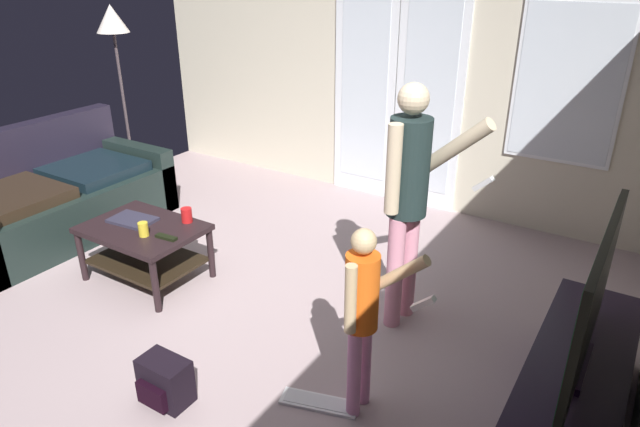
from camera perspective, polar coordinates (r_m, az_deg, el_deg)
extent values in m
cube|color=#A48F91|center=(4.13, -11.24, -9.82)|extent=(5.42, 5.29, 0.02)
cube|color=beige|center=(5.67, 6.30, 14.08)|extent=(5.42, 0.06, 2.54)
cube|color=white|center=(5.75, 4.54, 12.01)|extent=(0.67, 0.02, 2.15)
cube|color=silver|center=(5.73, 4.49, 12.47)|extent=(0.51, 0.01, 1.85)
cube|color=white|center=(5.48, 10.95, 11.00)|extent=(0.67, 0.02, 2.15)
cube|color=silver|center=(5.45, 10.94, 11.49)|extent=(0.51, 0.01, 1.85)
cube|color=white|center=(5.11, 23.84, 11.89)|extent=(0.86, 0.02, 1.33)
cube|color=silver|center=(5.10, 23.81, 11.86)|extent=(0.80, 0.01, 1.27)
cube|color=black|center=(5.56, -24.94, 0.36)|extent=(0.99, 1.92, 0.45)
cube|color=black|center=(5.75, -28.10, 5.51)|extent=(0.16, 1.92, 0.48)
cube|color=black|center=(6.00, -18.26, 3.98)|extent=(0.99, 0.16, 0.61)
cube|color=black|center=(5.26, -28.78, 1.44)|extent=(0.75, 0.73, 0.09)
cube|color=black|center=(5.64, -21.95, 4.20)|extent=(0.75, 0.73, 0.09)
cube|color=black|center=(4.43, -17.54, -1.48)|extent=(0.87, 0.63, 0.04)
cube|color=black|center=(4.55, -17.11, -4.54)|extent=(0.79, 0.55, 0.02)
cylinder|color=black|center=(4.68, -23.03, -4.02)|extent=(0.05, 0.05, 0.41)
cylinder|color=black|center=(4.10, -16.35, -7.09)|extent=(0.05, 0.05, 0.41)
cylinder|color=black|center=(4.97, -17.87, -1.49)|extent=(0.05, 0.05, 0.41)
cylinder|color=black|center=(4.43, -11.01, -3.98)|extent=(0.05, 0.05, 0.41)
cube|color=black|center=(3.25, 23.93, -17.34)|extent=(0.47, 1.75, 0.45)
cube|color=black|center=(3.11, 24.72, -13.93)|extent=(0.08, 0.40, 0.04)
cube|color=black|center=(2.90, 26.03, -7.99)|extent=(0.04, 1.15, 0.72)
cube|color=#194C28|center=(2.90, 25.65, -7.91)|extent=(0.00, 1.10, 0.67)
cylinder|color=pink|center=(3.74, 7.58, -5.98)|extent=(0.11, 0.11, 0.80)
cylinder|color=pink|center=(3.87, 8.98, -4.96)|extent=(0.11, 0.11, 0.80)
cylinder|color=#1E2D2D|center=(3.51, 8.99, 4.64)|extent=(0.26, 0.26, 0.62)
sphere|color=beige|center=(3.39, 9.47, 11.42)|extent=(0.19, 0.19, 0.19)
cylinder|color=beige|center=(3.36, 7.46, 4.43)|extent=(0.09, 0.09, 0.55)
cylinder|color=beige|center=(3.52, 13.52, 6.53)|extent=(0.48, 0.15, 0.44)
cube|color=white|center=(3.50, 16.23, 2.92)|extent=(0.13, 0.06, 0.12)
cylinder|color=pink|center=(3.11, 3.46, -15.97)|extent=(0.08, 0.08, 0.54)
cylinder|color=pink|center=(3.19, 4.51, -14.78)|extent=(0.08, 0.08, 0.54)
cylinder|color=orange|center=(2.86, 4.28, -7.96)|extent=(0.18, 0.18, 0.42)
sphere|color=#D8B684|center=(2.72, 4.46, -2.82)|extent=(0.13, 0.13, 0.13)
cylinder|color=#D8B684|center=(2.76, 3.13, -8.69)|extent=(0.06, 0.06, 0.38)
cylinder|color=#D8B684|center=(2.86, 7.98, -6.13)|extent=(0.32, 0.06, 0.29)
cube|color=white|center=(2.88, 10.43, -8.96)|extent=(0.13, 0.04, 0.11)
cylinder|color=#2C341F|center=(6.57, -18.20, 3.00)|extent=(0.26, 0.26, 0.02)
cylinder|color=#43383C|center=(6.33, -19.17, 9.85)|extent=(0.03, 0.03, 1.65)
cone|color=silver|center=(6.18, -20.38, 18.06)|extent=(0.32, 0.32, 0.26)
cube|color=black|center=(3.38, -15.38, -16.00)|extent=(0.29, 0.18, 0.27)
cube|color=black|center=(3.36, -16.71, -17.34)|extent=(0.20, 0.04, 0.14)
cube|color=white|center=(3.33, -0.09, -18.64)|extent=(0.46, 0.25, 0.02)
cube|color=silver|center=(3.32, -0.09, -18.50)|extent=(0.41, 0.21, 0.00)
cube|color=#2E2D3E|center=(4.53, -18.47, -0.61)|extent=(0.36, 0.26, 0.02)
cylinder|color=red|center=(4.38, -13.37, -0.16)|extent=(0.08, 0.08, 0.11)
cylinder|color=gold|center=(4.25, -17.46, -1.53)|extent=(0.07, 0.07, 0.10)
cube|color=black|center=(4.18, -15.33, -2.34)|extent=(0.17, 0.07, 0.02)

